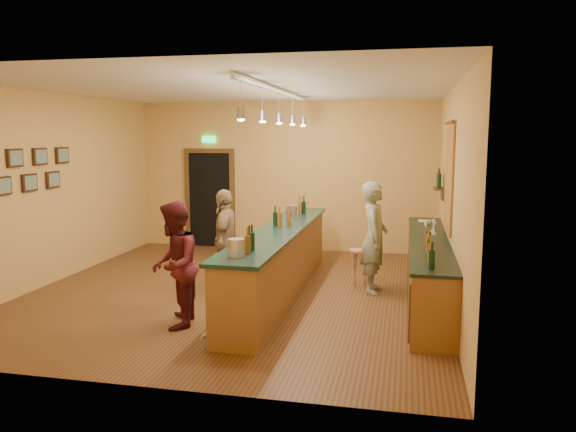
% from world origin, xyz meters
% --- Properties ---
extents(floor, '(7.00, 7.00, 0.00)m').
position_xyz_m(floor, '(0.00, 0.00, 0.00)').
color(floor, '#552918').
rests_on(floor, ground).
extents(ceiling, '(6.50, 7.00, 0.02)m').
position_xyz_m(ceiling, '(0.00, 0.00, 3.20)').
color(ceiling, silver).
rests_on(ceiling, wall_back).
extents(wall_back, '(6.50, 0.02, 3.20)m').
position_xyz_m(wall_back, '(0.00, 3.50, 1.60)').
color(wall_back, gold).
rests_on(wall_back, floor).
extents(wall_front, '(6.50, 0.02, 3.20)m').
position_xyz_m(wall_front, '(0.00, -3.50, 1.60)').
color(wall_front, gold).
rests_on(wall_front, floor).
extents(wall_left, '(0.02, 7.00, 3.20)m').
position_xyz_m(wall_left, '(-3.25, 0.00, 1.60)').
color(wall_left, gold).
rests_on(wall_left, floor).
extents(wall_right, '(0.02, 7.00, 3.20)m').
position_xyz_m(wall_right, '(3.25, 0.00, 1.60)').
color(wall_right, gold).
rests_on(wall_right, floor).
extents(doorway, '(1.15, 0.09, 2.48)m').
position_xyz_m(doorway, '(-1.70, 3.47, 1.13)').
color(doorway, black).
rests_on(doorway, wall_back).
extents(tapestry, '(0.03, 1.40, 1.60)m').
position_xyz_m(tapestry, '(3.23, 0.40, 1.85)').
color(tapestry, maroon).
rests_on(tapestry, wall_right).
extents(bottle_shelf, '(0.17, 0.55, 0.54)m').
position_xyz_m(bottle_shelf, '(3.17, 1.90, 1.67)').
color(bottle_shelf, '#442B14').
rests_on(bottle_shelf, wall_right).
extents(picture_grid, '(0.06, 2.20, 0.70)m').
position_xyz_m(picture_grid, '(-3.21, -0.75, 1.95)').
color(picture_grid, '#382111').
rests_on(picture_grid, wall_left).
extents(back_counter, '(0.60, 4.55, 1.27)m').
position_xyz_m(back_counter, '(2.97, 0.18, 0.49)').
color(back_counter, brown).
rests_on(back_counter, floor).
extents(tasting_bar, '(0.73, 5.10, 1.38)m').
position_xyz_m(tasting_bar, '(0.69, -0.00, 0.61)').
color(tasting_bar, brown).
rests_on(tasting_bar, floor).
extents(pendant_track, '(0.11, 4.60, 0.50)m').
position_xyz_m(pendant_track, '(0.69, -0.00, 2.98)').
color(pendant_track, silver).
rests_on(pendant_track, ceiling).
extents(bartender, '(0.43, 0.65, 1.78)m').
position_xyz_m(bartender, '(2.13, 0.43, 0.89)').
color(bartender, gray).
rests_on(bartender, floor).
extents(customer_a, '(0.79, 0.92, 1.65)m').
position_xyz_m(customer_a, '(-0.31, -1.74, 0.83)').
color(customer_a, '#59191E').
rests_on(customer_a, floor).
extents(customer_b, '(0.52, 1.01, 1.65)m').
position_xyz_m(customer_b, '(-0.21, 0.04, 0.82)').
color(customer_b, '#997A51').
rests_on(customer_b, floor).
extents(bar_stool, '(0.30, 0.30, 0.62)m').
position_xyz_m(bar_stool, '(1.85, 0.74, 0.47)').
color(bar_stool, '#A5724A').
rests_on(bar_stool, floor).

